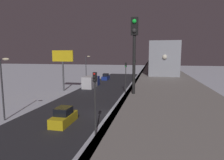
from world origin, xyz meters
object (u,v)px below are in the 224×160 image
sedan_yellow (64,117)px  sedan_blue (106,77)px  box_truck (91,82)px  commercial_billboard (63,60)px  traffic_light_near (95,95)px  traffic_light_far (135,67)px  subway_train (157,55)px  rail_signal (134,42)px  traffic_light_mid (126,74)px

sedan_yellow → sedan_blue: 39.63m
sedan_blue → box_truck: size_ratio=0.55×
box_truck → commercial_billboard: size_ratio=0.83×
traffic_light_near → traffic_light_far: same height
sedan_yellow → box_truck: size_ratio=0.57×
traffic_light_far → subway_train: bearing=146.1°
traffic_light_near → traffic_light_far: size_ratio=1.00×
subway_train → rail_signal: (2.04, 45.37, 0.95)m
box_truck → traffic_light_far: 17.85m
sedan_blue → traffic_light_far: size_ratio=0.64×
subway_train → traffic_light_near: subway_train is taller
rail_signal → sedan_yellow: rail_signal is taller
sedan_blue → sedan_yellow: bearing=96.7°
box_truck → commercial_billboard: (4.46, 5.90, 5.48)m
sedan_yellow → subway_train: bearing=72.7°
rail_signal → traffic_light_mid: bearing=-81.3°
subway_train → traffic_light_near: bearing=80.6°
traffic_light_near → commercial_billboard: 26.12m
box_truck → commercial_billboard: 9.21m
rail_signal → traffic_light_far: bearing=-85.0°
box_truck → traffic_light_mid: bearing=145.7°
traffic_light_near → commercial_billboard: size_ratio=0.72×
sedan_blue → traffic_light_mid: 23.09m
box_truck → commercial_billboard: bearing=52.9°
traffic_light_far → box_truck: bearing=57.4°
rail_signal → traffic_light_near: bearing=-58.3°
rail_signal → sedan_blue: (13.62, -49.17, -7.88)m
rail_signal → commercial_billboard: bearing=-57.7°
subway_train → sedan_blue: subway_train is taller
subway_train → rail_signal: 45.42m
subway_train → traffic_light_mid: subway_train is taller
rail_signal → traffic_light_near: (4.32, -6.98, -4.48)m
subway_train → box_truck: (15.86, 10.57, -6.38)m
sedan_blue → traffic_light_mid: size_ratio=0.64×
sedan_blue → traffic_light_near: bearing=102.4°
sedan_yellow → commercial_billboard: (9.26, -19.09, 6.03)m
traffic_light_mid → traffic_light_far: (0.00, -21.33, 0.00)m
box_truck → traffic_light_far: bearing=-122.6°
sedan_yellow → commercial_billboard: commercial_billboard is taller
sedan_yellow → traffic_light_far: bearing=83.3°
box_truck → traffic_light_far: traffic_light_far is taller
traffic_light_near → traffic_light_far: (0.00, -42.66, 0.00)m
traffic_light_mid → commercial_billboard: 14.22m
commercial_billboard → subway_train: bearing=-141.0°
subway_train → traffic_light_far: bearing=-33.9°
subway_train → commercial_billboard: (20.32, 16.47, -0.90)m
rail_signal → commercial_billboard: (18.28, -28.90, -1.85)m
box_truck → traffic_light_mid: (-9.50, 6.48, 2.85)m
traffic_light_near → traffic_light_far: 42.66m
traffic_light_near → traffic_light_far: bearing=-90.0°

